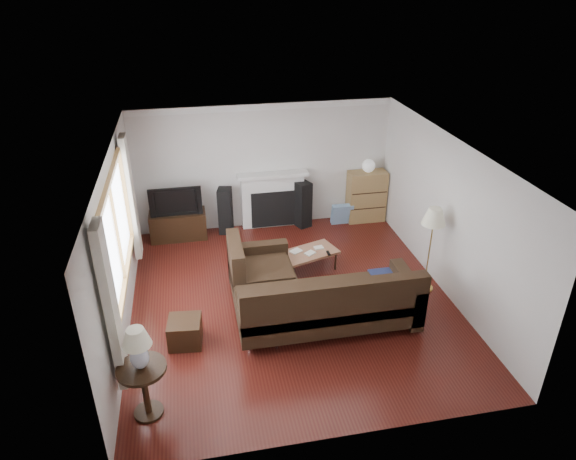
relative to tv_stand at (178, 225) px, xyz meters
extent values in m
cube|color=#491610|center=(1.75, -2.48, -0.27)|extent=(5.10, 5.60, 0.04)
cube|color=white|center=(1.75, -2.48, 2.23)|extent=(5.10, 5.60, 0.04)
cube|color=silver|center=(1.75, 0.27, 0.98)|extent=(5.00, 0.04, 2.50)
cube|color=silver|center=(1.75, -5.23, 0.98)|extent=(5.00, 0.04, 2.50)
cube|color=silver|center=(-0.75, -2.48, 0.98)|extent=(0.04, 5.50, 2.50)
cube|color=silver|center=(4.25, -2.48, 0.98)|extent=(0.04, 5.50, 2.50)
cube|color=brown|center=(-0.70, -2.68, 1.28)|extent=(0.12, 2.74, 1.54)
cube|color=beige|center=(-0.65, -4.20, 1.13)|extent=(0.10, 0.35, 2.10)
cube|color=beige|center=(-0.65, -1.16, 1.13)|extent=(0.10, 0.35, 2.10)
cube|color=white|center=(1.90, 0.16, 0.31)|extent=(1.40, 0.26, 1.15)
cube|color=black|center=(0.00, 0.00, 0.00)|extent=(1.07, 0.48, 0.53)
imported|color=black|center=(0.00, 0.00, 0.55)|extent=(0.98, 0.13, 0.56)
cube|color=black|center=(0.93, 0.06, 0.20)|extent=(0.32, 0.36, 0.93)
cube|color=black|center=(2.48, 0.04, 0.21)|extent=(0.37, 0.39, 0.95)
cube|color=#9A7947|center=(3.83, 0.05, 0.27)|extent=(0.77, 0.37, 1.06)
sphere|color=white|center=(3.83, 0.05, 0.93)|extent=(0.26, 0.26, 0.26)
cube|color=black|center=(2.13, -3.22, 0.19)|extent=(2.86, 2.09, 0.92)
cube|color=#926046|center=(2.21, -1.68, -0.08)|extent=(1.09, 0.81, 0.38)
cube|color=black|center=(0.06, -3.23, -0.08)|extent=(0.50, 0.50, 0.38)
cube|color=gold|center=(3.97, -2.60, 0.46)|extent=(0.44, 0.44, 1.46)
cube|color=black|center=(-0.40, -4.45, 0.09)|extent=(0.57, 0.57, 0.72)
cube|color=silver|center=(-0.40, -4.45, 0.72)|extent=(0.33, 0.33, 0.53)
camera|label=1|loc=(0.37, -9.13, 4.53)|focal=32.00mm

